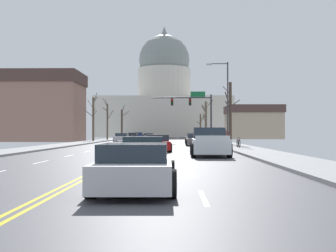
% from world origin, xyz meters
% --- Properties ---
extents(ground, '(20.00, 180.00, 0.20)m').
position_xyz_m(ground, '(0.00, -0.00, 0.02)').
color(ground, '#47474C').
extents(signal_gantry, '(7.91, 0.41, 6.52)m').
position_xyz_m(signal_gantry, '(5.35, 14.99, 4.77)').
color(signal_gantry, '#28282D').
rests_on(signal_gantry, ground).
extents(street_lamp_right, '(2.21, 0.24, 8.30)m').
position_xyz_m(street_lamp_right, '(7.93, 2.94, 5.02)').
color(street_lamp_right, '#333338').
rests_on(street_lamp_right, ground).
extents(capitol_building, '(35.46, 22.02, 30.49)m').
position_xyz_m(capitol_building, '(0.00, 74.56, 9.93)').
color(capitol_building, beige).
rests_on(capitol_building, ground).
extents(sedan_near_00, '(2.03, 4.26, 1.25)m').
position_xyz_m(sedan_near_00, '(5.12, 10.57, 0.59)').
color(sedan_near_00, black).
rests_on(sedan_near_00, ground).
extents(sedan_near_01, '(2.00, 4.59, 1.20)m').
position_xyz_m(sedan_near_01, '(4.97, 4.05, 0.56)').
color(sedan_near_01, '#6B6056').
rests_on(sedan_near_01, ground).
extents(sedan_near_02, '(2.09, 4.46, 1.21)m').
position_xyz_m(sedan_near_02, '(5.44, -2.41, 0.57)').
color(sedan_near_02, navy).
rests_on(sedan_near_02, ground).
extents(sedan_near_03, '(2.15, 4.60, 1.23)m').
position_xyz_m(sedan_near_03, '(1.63, -8.08, 0.58)').
color(sedan_near_03, '#B71414').
rests_on(sedan_near_03, ground).
extents(pickup_truck_near_04, '(2.38, 5.38, 1.70)m').
position_xyz_m(pickup_truck_near_04, '(4.96, -13.62, 0.75)').
color(pickup_truck_near_04, silver).
rests_on(pickup_truck_near_04, ground).
extents(sedan_near_05, '(2.13, 4.64, 1.26)m').
position_xyz_m(sedan_near_05, '(1.57, -21.15, 0.59)').
color(sedan_near_05, '#1E7247').
rests_on(sedan_near_05, ground).
extents(sedan_near_06, '(2.05, 4.47, 1.17)m').
position_xyz_m(sedan_near_06, '(1.89, -28.11, 0.56)').
color(sedan_near_06, silver).
rests_on(sedan_near_06, ground).
extents(sedan_oncoming_00, '(2.15, 4.49, 1.22)m').
position_xyz_m(sedan_oncoming_00, '(-5.03, 22.41, 0.58)').
color(sedan_oncoming_00, silver).
rests_on(sedan_oncoming_00, ground).
extents(sedan_oncoming_01, '(2.12, 4.71, 1.17)m').
position_xyz_m(sedan_oncoming_01, '(-1.59, 32.30, 0.54)').
color(sedan_oncoming_01, '#6B6056').
rests_on(sedan_oncoming_01, ground).
extents(sedan_oncoming_02, '(2.14, 4.32, 1.23)m').
position_xyz_m(sedan_oncoming_02, '(-5.28, 41.60, 0.58)').
color(sedan_oncoming_02, black).
rests_on(sedan_oncoming_02, ground).
extents(sedan_oncoming_03, '(2.04, 4.63, 1.26)m').
position_xyz_m(sedan_oncoming_03, '(-5.32, 54.99, 0.59)').
color(sedan_oncoming_03, navy).
rests_on(sedan_oncoming_03, ground).
extents(flank_building_00, '(11.44, 8.77, 10.22)m').
position_xyz_m(flank_building_00, '(-16.69, 22.36, 5.17)').
color(flank_building_00, '#8C6656').
rests_on(flank_building_00, ground).
extents(flank_building_01, '(10.64, 9.77, 6.60)m').
position_xyz_m(flank_building_01, '(18.54, 44.03, 3.34)').
color(flank_building_01, tan).
rests_on(flank_building_01, ground).
extents(bare_tree_00, '(1.05, 1.83, 6.13)m').
position_xyz_m(bare_tree_00, '(8.73, 38.32, 3.14)').
color(bare_tree_00, '#423328').
rests_on(bare_tree_00, ground).
extents(bare_tree_01, '(1.85, 2.48, 6.90)m').
position_xyz_m(bare_tree_01, '(-8.75, 20.04, 3.42)').
color(bare_tree_01, brown).
rests_on(bare_tree_01, ground).
extents(bare_tree_02, '(1.75, 1.41, 6.43)m').
position_xyz_m(bare_tree_02, '(8.61, 4.17, 3.44)').
color(bare_tree_02, '#423328').
rests_on(bare_tree_02, ground).
extents(bare_tree_03, '(1.72, 2.08, 6.82)m').
position_xyz_m(bare_tree_03, '(-8.22, 47.66, 3.25)').
color(bare_tree_03, '#423328').
rests_on(bare_tree_03, ground).
extents(bare_tree_04, '(1.76, 2.31, 6.32)m').
position_xyz_m(bare_tree_04, '(7.90, 28.10, 3.43)').
color(bare_tree_04, brown).
rests_on(bare_tree_04, ground).
extents(bare_tree_05, '(1.88, 1.71, 6.78)m').
position_xyz_m(bare_tree_05, '(-8.14, 28.57, 3.32)').
color(bare_tree_05, brown).
rests_on(bare_tree_05, ground).
extents(bare_tree_06, '(1.78, 2.78, 5.12)m').
position_xyz_m(bare_tree_06, '(8.44, 50.33, 2.80)').
color(bare_tree_06, brown).
rests_on(bare_tree_06, ground).
extents(pedestrian_00, '(0.35, 0.34, 1.58)m').
position_xyz_m(pedestrian_00, '(9.04, 9.57, 1.01)').
color(pedestrian_00, '#33333D').
rests_on(pedestrian_00, ground).
extents(pedestrian_01, '(0.35, 0.34, 1.77)m').
position_xyz_m(pedestrian_01, '(7.77, 2.37, 1.12)').
color(pedestrian_01, '#33333D').
rests_on(pedestrian_01, ground).
extents(bicycle_parked, '(0.12, 1.77, 0.85)m').
position_xyz_m(bicycle_parked, '(8.19, -4.04, 0.49)').
color(bicycle_parked, black).
rests_on(bicycle_parked, ground).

